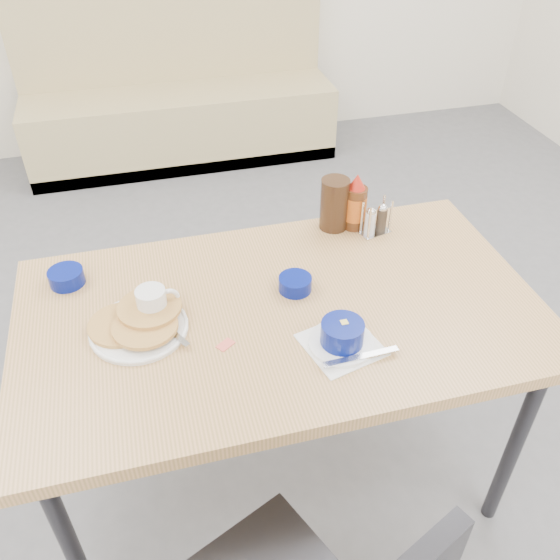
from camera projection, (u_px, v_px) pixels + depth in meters
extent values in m
plane|color=slate|center=(301.00, 538.00, 1.88)|extent=(6.00, 6.00, 0.00)
cube|color=tan|center=(182.00, 124.00, 3.79)|extent=(1.90, 0.55, 0.45)
cube|color=tan|center=(169.00, 34.00, 3.65)|extent=(1.90, 0.12, 1.00)
cube|color=#2D2D33|center=(185.00, 151.00, 3.91)|extent=(1.90, 0.55, 0.08)
cube|color=tan|center=(281.00, 313.00, 1.60)|extent=(1.40, 0.80, 0.04)
cylinder|color=#2D2D33|center=(73.00, 552.00, 1.47)|extent=(0.04, 0.04, 0.72)
cylinder|color=#2D2D33|center=(515.00, 446.00, 1.72)|extent=(0.04, 0.04, 0.72)
cylinder|color=#2D2D33|center=(75.00, 368.00, 1.96)|extent=(0.04, 0.04, 0.72)
cylinder|color=#2D2D33|center=(420.00, 306.00, 2.21)|extent=(0.04, 0.04, 0.72)
cylinder|color=white|center=(139.00, 329.00, 1.52)|extent=(0.25, 0.25, 0.01)
cylinder|color=#E5B156|center=(121.00, 324.00, 1.51)|extent=(0.17, 0.17, 0.01)
cylinder|color=#E5B156|center=(145.00, 326.00, 1.49)|extent=(0.17, 0.17, 0.01)
cylinder|color=#E5B156|center=(149.00, 307.00, 1.53)|extent=(0.17, 0.17, 0.01)
cube|color=silver|center=(175.00, 334.00, 1.49)|extent=(0.07, 0.11, 0.00)
cylinder|color=white|center=(152.00, 304.00, 1.54)|extent=(0.08, 0.08, 0.09)
cylinder|color=black|center=(150.00, 292.00, 1.51)|extent=(0.07, 0.07, 0.00)
torus|color=white|center=(168.00, 299.00, 1.55)|extent=(0.07, 0.02, 0.07)
cube|color=white|center=(341.00, 345.00, 1.48)|extent=(0.21, 0.21, 0.00)
cylinder|color=white|center=(341.00, 343.00, 1.47)|extent=(0.17, 0.17, 0.01)
cylinder|color=navy|center=(342.00, 333.00, 1.45)|extent=(0.11, 0.11, 0.06)
cylinder|color=white|center=(343.00, 326.00, 1.44)|extent=(0.10, 0.10, 0.01)
cube|color=#F4DB60|center=(344.00, 323.00, 1.44)|extent=(0.02, 0.02, 0.01)
cube|color=silver|center=(361.00, 357.00, 1.43)|extent=(0.20, 0.03, 0.00)
cylinder|color=navy|center=(66.00, 277.00, 1.66)|extent=(0.10, 0.10, 0.04)
cylinder|color=navy|center=(295.00, 284.00, 1.64)|extent=(0.09, 0.09, 0.04)
cylinder|color=black|center=(334.00, 204.00, 1.85)|extent=(0.12, 0.12, 0.17)
cube|color=silver|center=(374.00, 232.00, 1.87)|extent=(0.11, 0.08, 0.00)
cylinder|color=silver|center=(369.00, 223.00, 1.81)|extent=(0.01, 0.01, 0.11)
cylinder|color=silver|center=(391.00, 216.00, 1.84)|extent=(0.01, 0.01, 0.11)
cylinder|color=silver|center=(362.00, 217.00, 1.83)|extent=(0.01, 0.01, 0.11)
cylinder|color=silver|center=(383.00, 210.00, 1.87)|extent=(0.01, 0.01, 0.11)
cylinder|color=silver|center=(370.00, 223.00, 1.84)|extent=(0.03, 0.03, 0.08)
cylinder|color=#3F3326|center=(381.00, 219.00, 1.86)|extent=(0.03, 0.03, 0.08)
cylinder|color=#47230F|center=(355.00, 208.00, 1.86)|extent=(0.07, 0.07, 0.14)
cylinder|color=orange|center=(355.00, 207.00, 1.86)|extent=(0.07, 0.07, 0.08)
cone|color=#B31F11|center=(357.00, 181.00, 1.80)|extent=(0.05, 0.05, 0.05)
cube|color=#EE5E4F|center=(225.00, 345.00, 1.48)|extent=(0.05, 0.05, 0.00)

